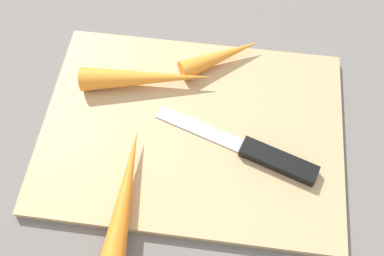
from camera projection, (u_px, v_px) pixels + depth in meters
name	position (u px, v px, depth m)	size (l,w,h in m)	color
ground_plane	(192.00, 133.00, 0.51)	(1.40, 1.40, 0.00)	slate
cutting_board	(192.00, 130.00, 0.51)	(0.36, 0.26, 0.01)	tan
knife	(267.00, 157.00, 0.48)	(0.20, 0.08, 0.01)	#B7B7BC
carrot_medium	(125.00, 196.00, 0.45)	(0.03, 0.03, 0.16)	orange
carrot_shortest	(221.00, 56.00, 0.54)	(0.03, 0.03, 0.11)	orange
carrot_longest	(147.00, 78.00, 0.52)	(0.03, 0.03, 0.16)	orange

